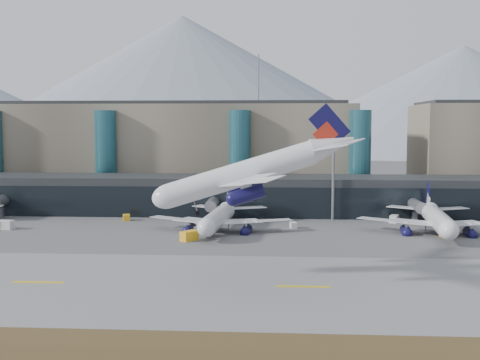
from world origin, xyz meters
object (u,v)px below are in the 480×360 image
veh_b (126,218)px  veh_e (448,233)px  lightmast_mid (333,163)px  veh_h (189,236)px  veh_d (394,219)px  veh_c (204,232)px  jet_parked_mid (220,211)px  jet_parked_right (436,212)px  veh_g (293,225)px  hero_jet (260,164)px  veh_a (5,225)px

veh_b → veh_e: 75.79m
lightmast_mid → veh_b: 53.36m
veh_h → veh_d: bearing=-23.3°
veh_c → veh_d: (44.04, 21.45, -0.18)m
jet_parked_mid → veh_h: bearing=163.7°
veh_d → jet_parked_right: bearing=-129.4°
veh_d → veh_e: 19.87m
veh_b → jet_parked_right: bearing=-116.6°
jet_parked_right → veh_e: size_ratio=11.78×
veh_g → lightmast_mid: bearing=130.9°
lightmast_mid → veh_e: lightmast_mid is taller
lightmast_mid → jet_parked_mid: lightmast_mid is taller
lightmast_mid → hero_jet: lightmast_mid is taller
veh_d → veh_h: (-46.62, -25.67, 0.09)m
hero_jet → veh_e: size_ratio=11.00×
jet_parked_mid → veh_e: bearing=-91.9°
jet_parked_mid → veh_g: 17.30m
veh_h → jet_parked_mid: bearing=16.6°
veh_d → hero_jet: bearing=172.6°
jet_parked_right → veh_b: 73.74m
hero_jet → veh_e: bearing=39.4°
jet_parked_right → veh_h: jet_parked_right is taller
jet_parked_right → jet_parked_mid: bearing=95.9°
jet_parked_right → veh_a: 97.33m
veh_a → jet_parked_right: bearing=10.3°
jet_parked_right → veh_c: jet_parked_right is taller
jet_parked_mid → veh_g: (16.68, 2.96, -3.53)m
veh_e → lightmast_mid: bearing=117.3°
lightmast_mid → veh_c: bearing=-140.0°
veh_a → veh_d: (90.53, 14.88, -0.10)m
veh_a → veh_b: size_ratio=1.40×
jet_parked_right → veh_b: (-72.75, 11.47, -3.65)m
jet_parked_mid → jet_parked_right: jet_parked_right is taller
veh_b → veh_d: (66.05, 0.84, 0.17)m
veh_b → lightmast_mid: bearing=-103.2°
hero_jet → veh_a: 73.77m
veh_g → veh_h: (-21.87, -16.27, 0.32)m
lightmast_mid → jet_parked_right: 28.24m
hero_jet → jet_parked_mid: size_ratio=0.97×
jet_parked_right → veh_c: size_ratio=9.09×
veh_e → veh_h: 54.82m
jet_parked_right → lightmast_mid: bearing=59.8°
veh_e → veh_h: bearing=169.0°
lightmast_mid → jet_parked_mid: (-26.80, -15.60, -10.20)m
lightmast_mid → veh_e: 33.87m
lightmast_mid → veh_a: 79.18m
hero_jet → veh_e: 56.34m
veh_g → veh_c: bearing=-68.5°
hero_jet → jet_parked_mid: bearing=99.2°
veh_c → veh_h: 4.95m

